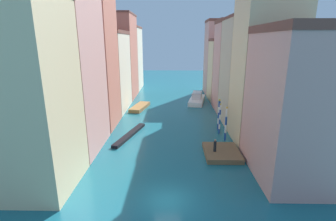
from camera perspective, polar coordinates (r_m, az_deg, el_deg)
ground_plane at (r=45.86m, az=0.57°, el=-1.82°), size 154.00×154.00×0.00m
building_left_0 at (r=25.70m, az=-29.79°, el=2.93°), size 7.55×7.93×18.11m
building_left_1 at (r=33.37m, az=-22.38°, el=8.15°), size 7.55×9.76×20.19m
building_left_2 at (r=42.03m, az=-17.50°, el=11.46°), size 7.55×8.24×22.42m
building_left_3 at (r=52.17m, az=-13.66°, el=8.74°), size 7.55×12.09×15.74m
building_left_4 at (r=63.63m, az=-11.06°, el=12.05°), size 7.55×11.46×20.10m
building_left_5 at (r=74.83m, az=-9.20°, el=11.74°), size 7.55×11.26×17.73m
building_right_0 at (r=28.05m, az=27.22°, el=1.33°), size 7.55×10.98×15.38m
building_right_1 at (r=36.21m, az=21.45°, el=10.59°), size 7.55×7.95×22.49m
building_right_2 at (r=44.35m, az=17.49°, el=8.53°), size 7.55×8.86×17.62m
building_right_3 at (r=52.50m, az=14.96°, el=9.85°), size 7.55×7.84×17.83m
building_right_4 at (r=60.60m, az=13.05°, el=9.01°), size 7.55×7.89×14.28m
building_right_5 at (r=68.61m, az=11.76°, el=11.81°), size 7.55×8.53×19.01m
waterfront_dock at (r=32.32m, az=12.24°, el=-9.40°), size 4.30×5.33×0.61m
person_on_dock at (r=31.42m, az=10.72°, el=-7.96°), size 0.36×0.36×1.61m
mooring_pole_0 at (r=36.00m, az=13.15°, el=-2.94°), size 0.30×0.30×5.04m
mooring_pole_1 at (r=38.55m, az=11.80°, el=-1.78°), size 0.27×0.27×4.83m
mooring_pole_2 at (r=40.34m, az=11.58°, el=-0.81°), size 0.37×0.37×5.04m
vaporetto_white at (r=57.92m, az=6.66°, el=2.68°), size 4.75×9.65×2.46m
gondola_black at (r=37.97m, az=-8.75°, el=-5.48°), size 3.50×9.60×0.44m
motorboat_0 at (r=52.71m, az=-6.47°, el=0.81°), size 3.77×7.62×0.70m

